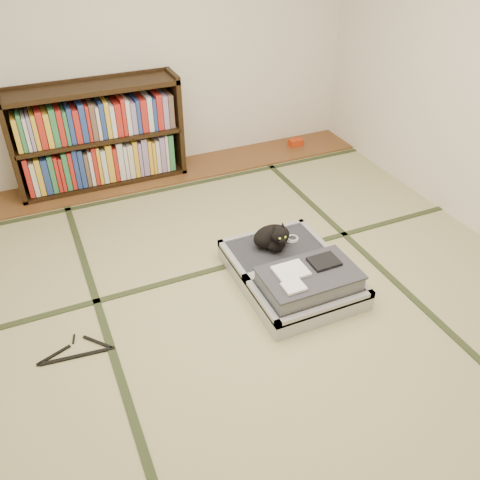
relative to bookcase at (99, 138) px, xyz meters
name	(u,v)px	position (x,y,z in m)	size (l,w,h in m)	color
floor	(254,298)	(0.59, -2.07, -0.45)	(4.50, 4.50, 0.00)	tan
wood_strip	(168,173)	(0.59, -0.07, -0.44)	(4.00, 0.50, 0.02)	brown
red_item	(296,142)	(2.04, -0.04, -0.40)	(0.15, 0.09, 0.07)	#B7300E
room_shell	(258,89)	(0.59, -2.07, 1.01)	(4.50, 4.50, 4.50)	white
tatami_borders	(226,258)	(0.59, -1.57, -0.45)	(4.00, 4.50, 0.01)	#2D381E
bookcase	(99,138)	(0.00, 0.00, 0.00)	(1.52, 0.35, 0.97)	black
suitcase	(294,274)	(0.90, -2.06, -0.35)	(0.73, 0.97, 0.29)	#A0A0A4
cat	(273,237)	(0.88, -1.77, -0.21)	(0.32, 0.33, 0.26)	black
cable_coil	(292,239)	(1.06, -1.73, -0.30)	(0.10, 0.10, 0.02)	white
hanger	(77,352)	(-0.61, -2.08, -0.44)	(0.46, 0.23, 0.01)	black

